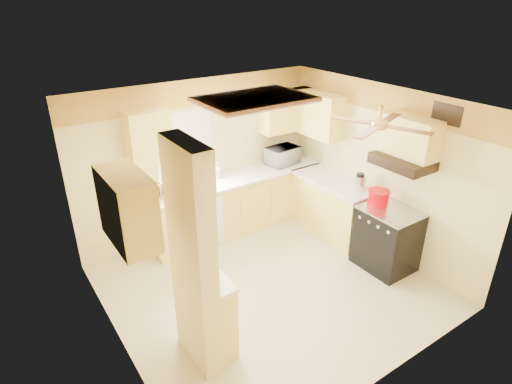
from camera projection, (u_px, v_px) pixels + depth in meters
floor at (269, 286)px, 5.85m from camera, size 4.00×4.00×0.00m
ceiling at (272, 105)px, 4.77m from camera, size 4.00×4.00×0.00m
wall_back at (199, 159)px, 6.72m from camera, size 4.00×0.00×4.00m
wall_front at (393, 284)px, 3.89m from camera, size 4.00×0.00×4.00m
wall_left at (110, 256)px, 4.29m from camera, size 0.00×3.80×3.80m
wall_right at (380, 170)px, 6.33m from camera, size 0.00×3.80×3.80m
wallpaper_border at (196, 93)px, 6.26m from camera, size 4.00×0.02×0.40m
partition_column at (193, 261)px, 4.21m from camera, size 0.20×0.70×2.50m
partition_ledge at (216, 316)px, 4.67m from camera, size 0.25×0.55×0.90m
ledge_top at (214, 281)px, 4.46m from camera, size 0.28×0.58×0.04m
lower_cabinets_back at (237, 204)px, 7.10m from camera, size 3.00×0.60×0.90m
lower_cabinets_right at (332, 208)px, 6.97m from camera, size 0.60×1.40×0.90m
countertop_back at (237, 178)px, 6.89m from camera, size 3.04×0.64×0.04m
countertop_right at (334, 182)px, 6.76m from camera, size 0.64×1.44×0.04m
dishwasher_panel at (207, 225)px, 6.49m from camera, size 0.58×0.02×0.80m
window at (184, 144)px, 6.46m from camera, size 0.92×0.02×1.02m
upper_cab_back_left at (148, 135)px, 5.90m from camera, size 0.60×0.35×0.70m
upper_cab_back_right at (285, 110)px, 7.12m from camera, size 0.90×0.35×0.70m
upper_cab_right at (317, 114)px, 6.91m from camera, size 0.35×1.00×0.70m
upper_cab_left_wall at (128, 208)px, 3.93m from camera, size 0.35×0.75×0.70m
upper_cab_over_stove at (410, 137)px, 5.53m from camera, size 0.35×0.76×0.52m
stove at (387, 238)px, 6.09m from camera, size 0.68×0.77×0.92m
range_hood at (402, 162)px, 5.63m from camera, size 0.50×0.76×0.14m
poster_menu at (200, 204)px, 4.01m from camera, size 0.02×0.42×0.57m
poster_nashville at (203, 262)px, 4.29m from camera, size 0.02×0.42×0.57m
ceiling_light_panel at (255, 100)px, 5.21m from camera, size 1.35×0.95×0.06m
ceiling_fan at (379, 124)px, 4.85m from camera, size 1.15×1.15×0.26m
vent_grate at (447, 114)px, 5.19m from camera, size 0.02×0.40×0.25m
microwave at (283, 155)px, 7.34m from camera, size 0.57×0.42×0.30m
bowl at (209, 277)px, 4.44m from camera, size 0.27×0.27×0.05m
dutch_oven at (378, 197)px, 6.03m from camera, size 0.31×0.31×0.20m
kettle at (360, 182)px, 6.39m from camera, size 0.17×0.17×0.26m
dish_rack at (160, 192)px, 6.21m from camera, size 0.36×0.28×0.20m
utensil_crock at (217, 173)px, 6.82m from camera, size 0.12×0.12×0.25m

